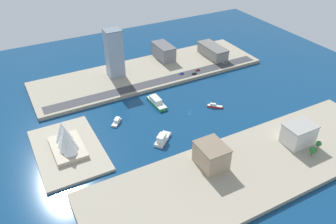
{
  "coord_description": "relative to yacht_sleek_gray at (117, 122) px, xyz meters",
  "views": [
    {
      "loc": [
        -208.63,
        133.93,
        165.67
      ],
      "look_at": [
        4.07,
        19.54,
        3.47
      ],
      "focal_mm": 36.26,
      "sensor_mm": 36.0,
      "label": 1
    }
  ],
  "objects": [
    {
      "name": "hatchback_blue",
      "position": [
        45.35,
        -88.94,
        2.68
      ],
      "size": [
        2.0,
        5.17,
        1.51
      ],
      "color": "black",
      "rests_on": "road_strip"
    },
    {
      "name": "ground_plane",
      "position": [
        -14.45,
        -62.63,
        -1.42
      ],
      "size": [
        440.0,
        440.0,
        0.0
      ],
      "primitive_type": "plane",
      "color": "navy"
    },
    {
      "name": "tower_tall_glass",
      "position": [
        75.56,
        -28.88,
        25.93
      ],
      "size": [
        14.73,
        16.13,
        48.22
      ],
      "color": "#8C9EB2",
      "rests_on": "quay_east"
    },
    {
      "name": "opera_landmark",
      "position": [
        -15.99,
        44.92,
        9.05
      ],
      "size": [
        35.22,
        22.6,
        21.38
      ],
      "color": "#BCAD93",
      "rests_on": "peninsula_point"
    },
    {
      "name": "pickup_red",
      "position": [
        44.01,
        -107.79,
        2.73
      ],
      "size": [
        1.84,
        5.07,
        1.57
      ],
      "color": "black",
      "rests_on": "road_strip"
    },
    {
      "name": "peninsula_point",
      "position": [
        -16.72,
        44.92,
        -0.42
      ],
      "size": [
        73.54,
        46.97,
        2.0
      ],
      "primitive_type": "cube",
      "color": "#A89E89",
      "rests_on": "ground_plane"
    },
    {
      "name": "sedan_silver",
      "position": [
        44.5,
        -143.58,
        2.71
      ],
      "size": [
        1.99,
        4.72,
        1.55
      ],
      "color": "black",
      "rests_on": "road_strip"
    },
    {
      "name": "ferry_white_commuter",
      "position": [
        -39.53,
        -22.39,
        1.06
      ],
      "size": [
        17.7,
        19.0,
        6.94
      ],
      "color": "silver",
      "rests_on": "ground_plane"
    },
    {
      "name": "warehouse_low_gray",
      "position": [
        88.36,
        -90.59,
        9.83
      ],
      "size": [
        31.92,
        16.13,
        16.01
      ],
      "color": "gray",
      "rests_on": "quay_east"
    },
    {
      "name": "suv_black",
      "position": [
        38.96,
        -100.25,
        2.73
      ],
      "size": [
        2.17,
        5.01,
        1.6
      ],
      "color": "black",
      "rests_on": "road_strip"
    },
    {
      "name": "quay_west",
      "position": [
        -96.61,
        -62.63,
        0.19
      ],
      "size": [
        70.0,
        240.0,
        3.21
      ],
      "primitive_type": "cube",
      "color": "#9E937F",
      "rests_on": "ground_plane"
    },
    {
      "name": "ferry_green_doubledeck",
      "position": [
        10.25,
        -42.4,
        1.02
      ],
      "size": [
        27.99,
        8.62,
        6.22
      ],
      "color": "#2D8C4C",
      "rests_on": "ground_plane"
    },
    {
      "name": "tugboat_red",
      "position": [
        -18.87,
        -85.97,
        -0.15
      ],
      "size": [
        11.6,
        12.58,
        3.69
      ],
      "color": "red",
      "rests_on": "ground_plane"
    },
    {
      "name": "traffic_light_waterfront",
      "position": [
        35.14,
        -28.96,
        6.13
      ],
      "size": [
        0.36,
        0.36,
        6.5
      ],
      "color": "black",
      "rests_on": "quay_east"
    },
    {
      "name": "park_tree_cluster",
      "position": [
        -107.81,
        -110.92,
        6.99
      ],
      "size": [
        7.28,
        12.99,
        7.96
      ],
      "color": "brown",
      "rests_on": "quay_west"
    },
    {
      "name": "yacht_sleek_gray",
      "position": [
        0.0,
        0.0,
        0.0
      ],
      "size": [
        12.36,
        11.89,
        3.81
      ],
      "color": "#999EA3",
      "rests_on": "ground_plane"
    },
    {
      "name": "road_strip",
      "position": [
        42.4,
        -62.63,
        1.87
      ],
      "size": [
        12.78,
        228.0,
        0.15
      ],
      "primitive_type": "cube",
      "color": "#38383D",
      "rests_on": "quay_east"
    },
    {
      "name": "apartment_midrise_tan",
      "position": [
        -81.99,
        -38.34,
        10.21
      ],
      "size": [
        22.21,
        18.44,
        16.77
      ],
      "color": "tan",
      "rests_on": "quay_west"
    },
    {
      "name": "hotel_broad_white",
      "position": [
        -92.72,
        -109.53,
        9.9
      ],
      "size": [
        16.71,
        23.06,
        16.15
      ],
      "color": "silver",
      "rests_on": "quay_west"
    },
    {
      "name": "quay_east",
      "position": [
        67.71,
        -62.63,
        0.19
      ],
      "size": [
        70.0,
        240.0,
        3.21
      ],
      "primitive_type": "cube",
      "color": "#9E937F",
      "rests_on": "ground_plane"
    },
    {
      "name": "carpark_squat_concrete",
      "position": [
        66.87,
        -141.89,
        8.03
      ],
      "size": [
        40.05,
        17.11,
        12.41
      ],
      "color": "gray",
      "rests_on": "quay_east"
    }
  ]
}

